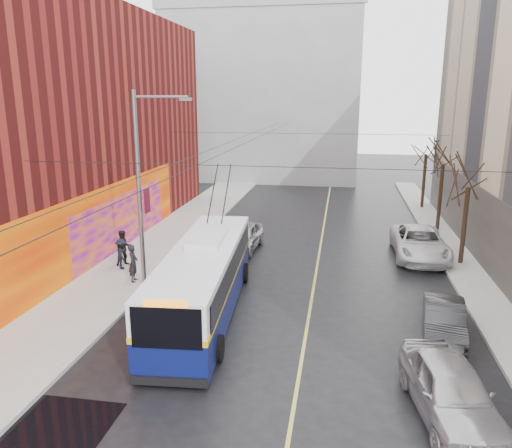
{
  "coord_description": "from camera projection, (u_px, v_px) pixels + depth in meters",
  "views": [
    {
      "loc": [
        2.58,
        -10.67,
        8.69
      ],
      "look_at": [
        -1.28,
        11.57,
        2.93
      ],
      "focal_mm": 35.0,
      "sensor_mm": 36.0,
      "label": 1
    }
  ],
  "objects": [
    {
      "name": "puddle",
      "position": [
        61.0,
        427.0,
        13.54
      ],
      "size": [
        2.67,
        2.57,
        0.01
      ],
      "primitive_type": "cube",
      "color": "black",
      "rests_on": "ground"
    },
    {
      "name": "pigeons_flying",
      "position": [
        231.0,
        132.0,
        21.86
      ],
      "size": [
        3.59,
        2.67,
        1.47
      ],
      "color": "slate"
    },
    {
      "name": "ground",
      "position": [
        228.0,
        447.0,
        12.76
      ],
      "size": [
        140.0,
        140.0,
        0.0
      ],
      "primitive_type": "plane",
      "color": "black",
      "rests_on": "ground"
    },
    {
      "name": "pedestrian_c",
      "position": [
        122.0,
        254.0,
        25.38
      ],
      "size": [
        1.05,
        1.17,
        1.58
      ],
      "primitive_type": "imported",
      "rotation": [
        0.0,
        0.0,
        2.16
      ],
      "color": "black",
      "rests_on": "sidewalk_left"
    },
    {
      "name": "following_car",
      "position": [
        242.0,
        237.0,
        29.05
      ],
      "size": [
        2.12,
        4.7,
        1.57
      ],
      "primitive_type": "imported",
      "rotation": [
        0.0,
        0.0,
        -0.06
      ],
      "color": "#A2A2A6",
      "rests_on": "ground"
    },
    {
      "name": "lane_line",
      "position": [
        317.0,
        269.0,
        25.88
      ],
      "size": [
        0.12,
        50.0,
        0.01
      ],
      "primitive_type": "cube",
      "color": "#BFB74C",
      "rests_on": "ground"
    },
    {
      "name": "sidewalk_right",
      "position": [
        479.0,
        292.0,
        22.71
      ],
      "size": [
        2.0,
        60.0,
        0.15
      ],
      "primitive_type": "cube",
      "color": "gray",
      "rests_on": "ground"
    },
    {
      "name": "parked_car_a",
      "position": [
        450.0,
        390.0,
        13.81
      ],
      "size": [
        2.67,
        5.04,
        1.63
      ],
      "primitive_type": "imported",
      "rotation": [
        0.0,
        0.0,
        0.16
      ],
      "color": "#BCBBC0",
      "rests_on": "ground"
    },
    {
      "name": "streetlight_pole",
      "position": [
        142.0,
        186.0,
        22.13
      ],
      "size": [
        2.65,
        0.6,
        9.0
      ],
      "color": "slate",
      "rests_on": "ground"
    },
    {
      "name": "parked_car_b",
      "position": [
        444.0,
        320.0,
        18.44
      ],
      "size": [
        1.94,
        4.23,
        1.34
      ],
      "primitive_type": "imported",
      "rotation": [
        0.0,
        0.0,
        -0.13
      ],
      "color": "#2B2C2E",
      "rests_on": "ground"
    },
    {
      "name": "pedestrian_a",
      "position": [
        133.0,
        263.0,
        23.62
      ],
      "size": [
        0.55,
        0.73,
        1.8
      ],
      "primitive_type": "imported",
      "rotation": [
        0.0,
        0.0,
        1.76
      ],
      "color": "black",
      "rests_on": "sidewalk_left"
    },
    {
      "name": "sidewalk_left",
      "position": [
        128.0,
        270.0,
        25.53
      ],
      "size": [
        4.0,
        60.0,
        0.15
      ],
      "primitive_type": "cube",
      "color": "gray",
      "rests_on": "ground"
    },
    {
      "name": "catenary_wires",
      "position": [
        242.0,
        146.0,
        25.74
      ],
      "size": [
        18.0,
        60.0,
        0.22
      ],
      "color": "black"
    },
    {
      "name": "tree_mid",
      "position": [
        444.0,
        152.0,
        31.94
      ],
      "size": [
        3.2,
        3.2,
        6.68
      ],
      "color": "black",
      "rests_on": "ground"
    },
    {
      "name": "tree_near",
      "position": [
        470.0,
        172.0,
        25.32
      ],
      "size": [
        3.2,
        3.2,
        6.4
      ],
      "color": "black",
      "rests_on": "ground"
    },
    {
      "name": "trolleybus",
      "position": [
        204.0,
        279.0,
        20.27
      ],
      "size": [
        3.36,
        11.66,
        5.46
      ],
      "rotation": [
        0.0,
        0.0,
        0.08
      ],
      "color": "#090F47",
      "rests_on": "ground"
    },
    {
      "name": "tree_far",
      "position": [
        427.0,
        144.0,
        38.65
      ],
      "size": [
        3.2,
        3.2,
        6.57
      ],
      "color": "black",
      "rests_on": "ground"
    },
    {
      "name": "pedestrian_b",
      "position": [
        124.0,
        248.0,
        25.9
      ],
      "size": [
        1.15,
        1.12,
        1.86
      ],
      "primitive_type": "imported",
      "rotation": [
        0.0,
        0.0,
        0.67
      ],
      "color": "black",
      "rests_on": "sidewalk_left"
    },
    {
      "name": "parked_car_c",
      "position": [
        419.0,
        243.0,
        27.67
      ],
      "size": [
        2.83,
        6.02,
        1.66
      ],
      "primitive_type": "imported",
      "rotation": [
        0.0,
        0.0,
        0.01
      ],
      "color": "silver",
      "rests_on": "ground"
    },
    {
      "name": "building_far",
      "position": [
        266.0,
        94.0,
        54.48
      ],
      "size": [
        20.5,
        12.1,
        18.0
      ],
      "color": "gray",
      "rests_on": "ground"
    }
  ]
}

